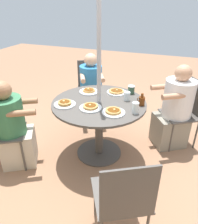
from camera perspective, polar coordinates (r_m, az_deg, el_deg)
ground_plane at (r=3.03m, az=-0.00°, el=-10.46°), size 12.00×12.00×0.00m
patio_table at (r=2.70m, az=-0.00°, el=-0.43°), size 1.14×1.14×0.76m
umbrella_pole at (r=2.48m, az=-0.00°, el=10.80°), size 0.05×0.05×2.30m
patio_chair_north at (r=1.80m, az=6.41°, el=-21.22°), size 0.59×0.59×0.92m
patio_chair_east at (r=3.20m, az=21.87°, el=0.67°), size 0.60×0.60×0.92m
diner_east at (r=3.11m, az=19.07°, el=0.20°), size 0.60×0.58×1.15m
patio_chair_south at (r=3.83m, az=-2.29°, el=7.23°), size 0.59×0.59×0.92m
diner_south at (r=3.68m, az=-2.02°, el=5.79°), size 0.55×0.61×1.10m
diner_west at (r=2.79m, az=-21.57°, el=-4.16°), size 0.60×0.56×1.10m
pancake_plate_a at (r=2.90m, az=-2.63°, el=5.47°), size 0.25×0.25×0.05m
pancake_plate_b at (r=2.37m, az=3.78°, el=0.07°), size 0.25×0.25×0.05m
pancake_plate_c at (r=2.89m, az=4.57°, el=5.30°), size 0.25×0.25×0.05m
pancake_plate_d at (r=2.47m, az=-2.23°, el=1.27°), size 0.25×0.25×0.05m
pancake_plate_e at (r=2.57m, az=-8.94°, el=2.17°), size 0.25×0.25×0.06m
syrup_bottle at (r=2.58m, az=11.08°, el=2.93°), size 0.09×0.07×0.14m
coffee_cup at (r=2.88m, az=8.41°, el=5.81°), size 0.09×0.09×0.10m
drinking_glass_a at (r=2.67m, az=7.33°, el=4.14°), size 0.08×0.08×0.11m
drinking_glass_b at (r=2.38m, az=9.48°, el=1.07°), size 0.07×0.07×0.13m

